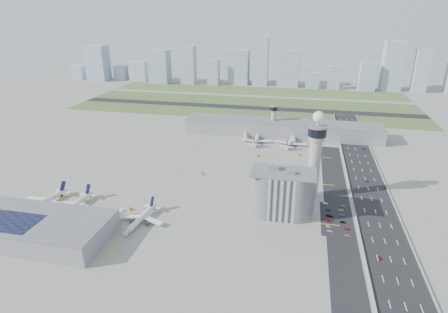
% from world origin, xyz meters
% --- Properties ---
extents(ground, '(1000.00, 1000.00, 0.00)m').
position_xyz_m(ground, '(0.00, 0.00, 0.00)').
color(ground, '#9B9890').
extents(grass_strip_0, '(480.00, 50.00, 0.08)m').
position_xyz_m(grass_strip_0, '(-20.00, 225.00, 0.04)').
color(grass_strip_0, '#495F2D').
rests_on(grass_strip_0, ground).
extents(grass_strip_1, '(480.00, 60.00, 0.08)m').
position_xyz_m(grass_strip_1, '(-20.00, 300.00, 0.04)').
color(grass_strip_1, '#4B6F34').
rests_on(grass_strip_1, ground).
extents(grass_strip_2, '(480.00, 70.00, 0.08)m').
position_xyz_m(grass_strip_2, '(-20.00, 380.00, 0.04)').
color(grass_strip_2, '#4D6F34').
rests_on(grass_strip_2, ground).
extents(runway, '(480.00, 22.00, 0.10)m').
position_xyz_m(runway, '(-20.00, 262.00, 0.06)').
color(runway, black).
rests_on(runway, ground).
extents(highway, '(28.00, 500.00, 0.10)m').
position_xyz_m(highway, '(115.00, 0.00, 0.05)').
color(highway, black).
rests_on(highway, ground).
extents(barrier_left, '(0.60, 500.00, 1.20)m').
position_xyz_m(barrier_left, '(101.00, 0.00, 0.60)').
color(barrier_left, '#9E9E99').
rests_on(barrier_left, ground).
extents(barrier_right, '(0.60, 500.00, 1.20)m').
position_xyz_m(barrier_right, '(129.00, 0.00, 0.60)').
color(barrier_right, '#9E9E99').
rests_on(barrier_right, ground).
extents(landside_road, '(18.00, 260.00, 0.08)m').
position_xyz_m(landside_road, '(90.00, -10.00, 0.04)').
color(landside_road, black).
rests_on(landside_road, ground).
extents(parking_lot, '(20.00, 44.00, 0.10)m').
position_xyz_m(parking_lot, '(88.00, -22.00, 0.05)').
color(parking_lot, black).
rests_on(parking_lot, ground).
extents(taxiway_line_h_0, '(260.00, 0.60, 0.01)m').
position_xyz_m(taxiway_line_h_0, '(-40.00, -30.00, 0.01)').
color(taxiway_line_h_0, yellow).
rests_on(taxiway_line_h_0, ground).
extents(taxiway_line_h_1, '(260.00, 0.60, 0.01)m').
position_xyz_m(taxiway_line_h_1, '(-40.00, 30.00, 0.01)').
color(taxiway_line_h_1, yellow).
rests_on(taxiway_line_h_1, ground).
extents(taxiway_line_h_2, '(260.00, 0.60, 0.01)m').
position_xyz_m(taxiway_line_h_2, '(-40.00, 90.00, 0.01)').
color(taxiway_line_h_2, yellow).
rests_on(taxiway_line_h_2, ground).
extents(taxiway_line_v, '(0.60, 260.00, 0.01)m').
position_xyz_m(taxiway_line_v, '(-40.00, 30.00, 0.01)').
color(taxiway_line_v, yellow).
rests_on(taxiway_line_v, ground).
extents(control_tower, '(14.00, 14.00, 64.50)m').
position_xyz_m(control_tower, '(72.00, 8.00, 35.04)').
color(control_tower, '#ADAAA5').
rests_on(control_tower, ground).
extents(secondary_tower, '(8.60, 8.60, 31.90)m').
position_xyz_m(secondary_tower, '(30.00, 150.00, 18.80)').
color(secondary_tower, '#ADAAA5').
rests_on(secondary_tower, ground).
extents(admin_building, '(42.00, 24.00, 33.50)m').
position_xyz_m(admin_building, '(51.99, -22.00, 15.30)').
color(admin_building, '#B2B2B7').
rests_on(admin_building, ground).
extents(terminal_pier, '(210.00, 32.00, 15.80)m').
position_xyz_m(terminal_pier, '(40.00, 148.00, 7.90)').
color(terminal_pier, gray).
rests_on(terminal_pier, ground).
extents(near_terminal, '(84.00, 42.00, 13.00)m').
position_xyz_m(near_terminal, '(-88.07, -82.02, 6.43)').
color(near_terminal, gray).
rests_on(near_terminal, ground).
extents(airplane_near_a, '(41.47, 46.01, 11.11)m').
position_xyz_m(airplane_near_a, '(-111.42, -46.48, 5.56)').
color(airplane_near_a, white).
rests_on(airplane_near_a, ground).
extents(airplane_near_b, '(36.44, 41.95, 11.10)m').
position_xyz_m(airplane_near_b, '(-88.06, -47.48, 5.55)').
color(airplane_near_b, white).
rests_on(airplane_near_b, ground).
extents(airplane_near_c, '(35.94, 41.06, 10.65)m').
position_xyz_m(airplane_near_c, '(-36.00, -53.87, 5.33)').
color(airplane_near_c, white).
rests_on(airplane_near_c, ground).
extents(airplane_far_a, '(31.65, 37.10, 10.30)m').
position_xyz_m(airplane_far_a, '(16.24, 118.37, 5.15)').
color(airplane_far_a, white).
rests_on(airplane_far_a, ground).
extents(airplane_far_b, '(38.83, 43.54, 10.78)m').
position_xyz_m(airplane_far_b, '(51.30, 118.19, 5.39)').
color(airplane_far_b, white).
rests_on(airplane_far_b, ground).
extents(jet_bridge_near_0, '(5.39, 14.31, 5.70)m').
position_xyz_m(jet_bridge_near_0, '(-113.00, -61.00, 2.85)').
color(jet_bridge_near_0, silver).
rests_on(jet_bridge_near_0, ground).
extents(jet_bridge_near_1, '(5.39, 14.31, 5.70)m').
position_xyz_m(jet_bridge_near_1, '(-83.00, -61.00, 2.85)').
color(jet_bridge_near_1, silver).
rests_on(jet_bridge_near_1, ground).
extents(jet_bridge_near_2, '(5.39, 14.31, 5.70)m').
position_xyz_m(jet_bridge_near_2, '(-53.00, -61.00, 2.85)').
color(jet_bridge_near_2, silver).
rests_on(jet_bridge_near_2, ground).
extents(jet_bridge_far_0, '(5.39, 14.31, 5.70)m').
position_xyz_m(jet_bridge_far_0, '(2.00, 132.00, 2.85)').
color(jet_bridge_far_0, silver).
rests_on(jet_bridge_far_0, ground).
extents(jet_bridge_far_1, '(5.39, 14.31, 5.70)m').
position_xyz_m(jet_bridge_far_1, '(52.00, 132.00, 2.85)').
color(jet_bridge_far_1, silver).
rests_on(jet_bridge_far_1, ground).
extents(tug_0, '(3.92, 3.09, 2.03)m').
position_xyz_m(tug_0, '(-106.63, -33.68, 1.02)').
color(tug_0, yellow).
rests_on(tug_0, ground).
extents(tug_1, '(3.57, 2.90, 1.80)m').
position_xyz_m(tug_1, '(-88.04, -35.38, 0.90)').
color(tug_1, gold).
rests_on(tug_1, ground).
extents(tug_2, '(3.36, 3.36, 1.64)m').
position_xyz_m(tug_2, '(-49.77, -39.65, 0.82)').
color(tug_2, '#F99C08').
rests_on(tug_2, ground).
extents(tug_3, '(3.35, 3.55, 1.70)m').
position_xyz_m(tug_3, '(-17.40, 27.76, 0.85)').
color(tug_3, yellow).
rests_on(tug_3, ground).
extents(tug_4, '(4.02, 3.35, 2.00)m').
position_xyz_m(tug_4, '(23.37, 77.66, 1.00)').
color(tug_4, orange).
rests_on(tug_4, ground).
extents(tug_5, '(3.43, 3.78, 1.82)m').
position_xyz_m(tug_5, '(60.58, 88.43, 0.91)').
color(tug_5, '#F8A724').
rests_on(tug_5, ground).
extents(car_lot_0, '(3.40, 1.43, 1.15)m').
position_xyz_m(car_lot_0, '(83.30, -38.47, 0.58)').
color(car_lot_0, silver).
rests_on(car_lot_0, ground).
extents(car_lot_1, '(3.73, 1.62, 1.19)m').
position_xyz_m(car_lot_1, '(82.96, -33.48, 0.60)').
color(car_lot_1, gray).
rests_on(car_lot_1, ground).
extents(car_lot_2, '(4.69, 2.28, 1.28)m').
position_xyz_m(car_lot_2, '(83.60, -25.71, 0.64)').
color(car_lot_2, maroon).
rests_on(car_lot_2, ground).
extents(car_lot_3, '(4.66, 2.38, 1.30)m').
position_xyz_m(car_lot_3, '(84.05, -19.54, 0.65)').
color(car_lot_3, black).
rests_on(car_lot_3, ground).
extents(car_lot_4, '(3.55, 1.86, 1.15)m').
position_xyz_m(car_lot_4, '(83.50, -11.39, 0.58)').
color(car_lot_4, navy).
rests_on(car_lot_4, ground).
extents(car_lot_5, '(3.89, 1.78, 1.24)m').
position_xyz_m(car_lot_5, '(81.89, -2.69, 0.62)').
color(car_lot_5, silver).
rests_on(car_lot_5, ground).
extents(car_lot_6, '(4.20, 2.45, 1.10)m').
position_xyz_m(car_lot_6, '(94.00, -41.71, 0.55)').
color(car_lot_6, '#9598A1').
rests_on(car_lot_6, ground).
extents(car_lot_7, '(4.74, 2.51, 1.31)m').
position_xyz_m(car_lot_7, '(93.53, -33.20, 0.65)').
color(car_lot_7, '#AA1741').
rests_on(car_lot_7, ground).
extents(car_lot_8, '(3.68, 1.53, 1.25)m').
position_xyz_m(car_lot_8, '(92.03, -25.95, 0.62)').
color(car_lot_8, black).
rests_on(car_lot_8, ground).
extents(car_lot_9, '(3.76, 1.36, 1.23)m').
position_xyz_m(car_lot_9, '(92.16, -17.15, 0.62)').
color(car_lot_9, navy).
rests_on(car_lot_9, ground).
extents(car_lot_10, '(4.02, 2.05, 1.09)m').
position_xyz_m(car_lot_10, '(92.14, -9.95, 0.54)').
color(car_lot_10, silver).
rests_on(car_lot_10, ground).
extents(car_lot_11, '(3.79, 1.61, 1.09)m').
position_xyz_m(car_lot_11, '(93.84, -3.77, 0.55)').
color(car_lot_11, '#969CAC').
rests_on(car_lot_11, ground).
extents(car_hw_0, '(1.75, 3.54, 1.16)m').
position_xyz_m(car_hw_0, '(108.84, -60.94, 0.58)').
color(car_hw_0, '#A61026').
rests_on(car_hw_0, ground).
extents(car_hw_1, '(1.68, 3.79, 1.21)m').
position_xyz_m(car_hw_1, '(115.18, 42.08, 0.61)').
color(car_hw_1, black).
rests_on(car_hw_1, ground).
extents(car_hw_2, '(2.06, 4.13, 1.12)m').
position_xyz_m(car_hw_2, '(122.37, 119.44, 0.56)').
color(car_hw_2, navy).
rests_on(car_hw_2, ground).
extents(car_hw_4, '(1.69, 3.67, 1.22)m').
position_xyz_m(car_hw_4, '(107.48, 177.58, 0.61)').
color(car_hw_4, slate).
rests_on(car_hw_4, ground).
extents(skyline_bldg_0, '(24.05, 19.24, 26.50)m').
position_xyz_m(skyline_bldg_0, '(-377.77, 421.70, 13.25)').
color(skyline_bldg_0, '#9EADC1').
rests_on(skyline_bldg_0, ground).
extents(skyline_bldg_1, '(37.63, 30.10, 65.60)m').
position_xyz_m(skyline_bldg_1, '(-331.22, 417.61, 32.80)').
color(skyline_bldg_1, '#9EADC1').
rests_on(skyline_bldg_1, ground).
extents(skyline_bldg_2, '(22.81, 18.25, 26.79)m').
position_xyz_m(skyline_bldg_2, '(-291.25, 430.16, 13.39)').
color(skyline_bldg_2, '#9EADC1').
rests_on(skyline_bldg_2, ground).
extents(skyline_bldg_3, '(32.30, 25.84, 36.93)m').
position_xyz_m(skyline_bldg_3, '(-252.58, 431.35, 18.47)').
color(skyline_bldg_3, '#9EADC1').
rests_on(skyline_bldg_3, ground).
extents(skyline_bldg_4, '(35.81, 28.65, 60.36)m').
position_xyz_m(skyline_bldg_4, '(-204.47, 415.19, 30.18)').
color(skyline_bldg_4, '#9EADC1').
rests_on(skyline_bldg_4, ground).
extents(skyline_bldg_5, '(25.49, 20.39, 66.89)m').
position_xyz_m(skyline_bldg_5, '(-150.11, 419.66, 33.44)').
color(skyline_bldg_5, '#9EADC1').
rests_on(skyline_bldg_5, ground).
extents(skyline_bldg_6, '(20.04, 16.03, 45.20)m').
position_xyz_m(skyline_bldg_6, '(-102.68, 417.90, 22.60)').
color(skyline_bldg_6, '#9EADC1').
rests_on(skyline_bldg_6, ground).
extents(skyline_bldg_7, '(35.76, 28.61, 61.22)m').
position_xyz_m(skyline_bldg_7, '(-59.44, 436.89, 30.61)').
color(skyline_bldg_7, '#9EADC1').
rests_on(skyline_bldg_7, ground).
extents(skyline_bldg_8, '(26.33, 21.06, 83.39)m').
position_xyz_m(skyline_bldg_8, '(-19.42, 431.56, 41.69)').
color(skyline_bldg_8, '#9EADC1').
rests_on(skyline_bldg_8, ground).
extents(skyline_bldg_9, '(36.96, 29.57, 62.11)m').
position_xyz_m(skyline_bldg_9, '(30.27, 432.32, 31.06)').
color(skyline_bldg_9, '#9EADC1').
rests_on(skyline_bldg_9, ground).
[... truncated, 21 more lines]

